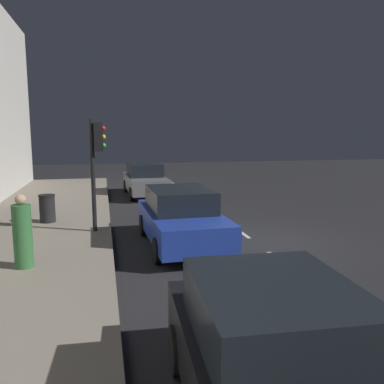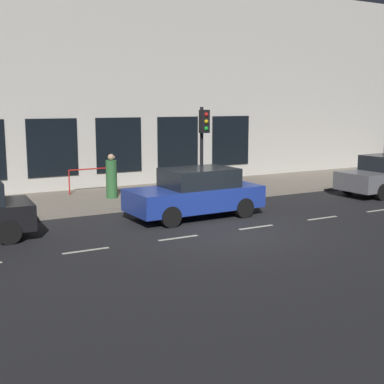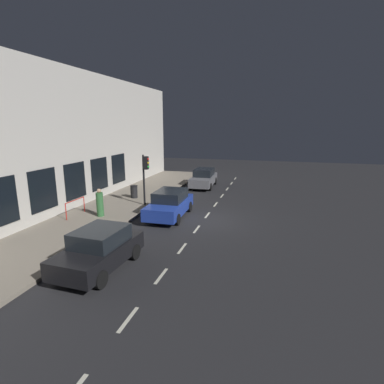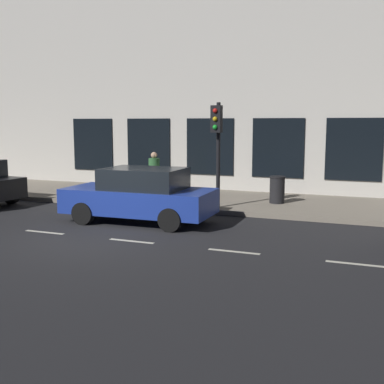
{
  "view_description": "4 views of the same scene",
  "coord_description": "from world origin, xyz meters",
  "px_view_note": "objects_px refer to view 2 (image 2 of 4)",
  "views": [
    {
      "loc": [
        4.17,
        10.36,
        3.12
      ],
      "look_at": [
        1.45,
        -1.76,
        1.24
      ],
      "focal_mm": 37.06,
      "sensor_mm": 36.0,
      "label": 1
    },
    {
      "loc": [
        -12.41,
        8.03,
        3.63
      ],
      "look_at": [
        1.91,
        0.12,
        0.87
      ],
      "focal_mm": 49.29,
      "sensor_mm": 36.0,
      "label": 2
    },
    {
      "loc": [
        -3.79,
        16.2,
        5.49
      ],
      "look_at": [
        1.32,
        -2.24,
        1.1
      ],
      "focal_mm": 28.06,
      "sensor_mm": 36.0,
      "label": 3
    },
    {
      "loc": [
        -10.1,
        -6.61,
        2.86
      ],
      "look_at": [
        1.36,
        -2.05,
        1.09
      ],
      "focal_mm": 45.05,
      "sensor_mm": 36.0,
      "label": 4
    }
  ],
  "objects_px": {
    "traffic_light": "(203,134)",
    "parked_car_1": "(196,193)",
    "pedestrian_0": "(111,178)",
    "trash_bin": "(216,177)"
  },
  "relations": [
    {
      "from": "traffic_light",
      "to": "parked_car_1",
      "type": "height_order",
      "value": "traffic_light"
    },
    {
      "from": "parked_car_1",
      "to": "pedestrian_0",
      "type": "distance_m",
      "value": 4.09
    },
    {
      "from": "pedestrian_0",
      "to": "parked_car_1",
      "type": "bearing_deg",
      "value": 38.42
    },
    {
      "from": "traffic_light",
      "to": "pedestrian_0",
      "type": "bearing_deg",
      "value": 61.97
    },
    {
      "from": "traffic_light",
      "to": "parked_car_1",
      "type": "bearing_deg",
      "value": 144.83
    },
    {
      "from": "parked_car_1",
      "to": "trash_bin",
      "type": "relative_size",
      "value": 4.73
    },
    {
      "from": "pedestrian_0",
      "to": "trash_bin",
      "type": "bearing_deg",
      "value": 108.94
    },
    {
      "from": "pedestrian_0",
      "to": "traffic_light",
      "type": "bearing_deg",
      "value": 79.87
    },
    {
      "from": "traffic_light",
      "to": "pedestrian_0",
      "type": "relative_size",
      "value": 2.04
    },
    {
      "from": "traffic_light",
      "to": "pedestrian_0",
      "type": "distance_m",
      "value": 3.77
    }
  ]
}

